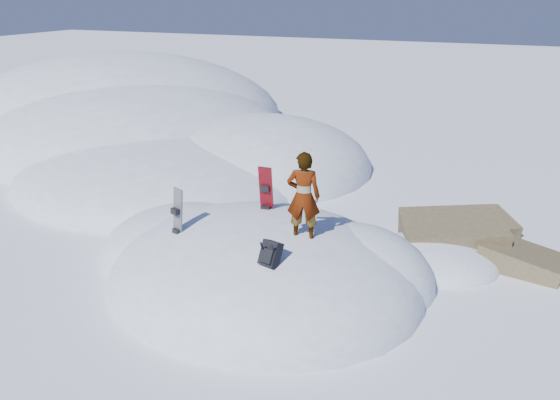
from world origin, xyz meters
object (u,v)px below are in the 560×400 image
at_px(snowboard_red, 266,200).
at_px(snowboard_dark, 177,223).
at_px(backpack, 270,254).
at_px(person, 303,196).

xyz_separation_m(snowboard_red, snowboard_dark, (-1.37, -1.49, -0.18)).
bearing_deg(snowboard_dark, snowboard_red, 70.23).
relative_size(backpack, person, 0.31).
relative_size(snowboard_dark, person, 0.85).
height_order(snowboard_dark, backpack, snowboard_dark).
bearing_deg(person, backpack, 65.18).
bearing_deg(person, snowboard_dark, -2.34).
relative_size(snowboard_dark, backpack, 2.75).
bearing_deg(backpack, person, 92.12).
bearing_deg(snowboard_red, snowboard_dark, -134.62).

